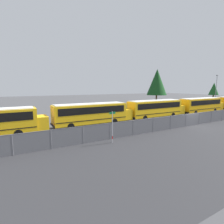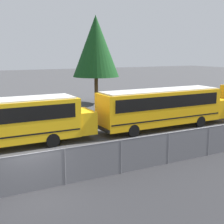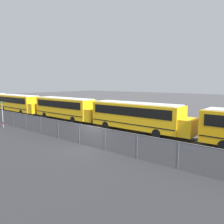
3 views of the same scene
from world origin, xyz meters
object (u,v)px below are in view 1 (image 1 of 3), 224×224
Objects in this scene: street_sign at (112,126)px; light_pole at (216,89)px; tree_1 at (214,89)px; school_bus_3 at (156,108)px; school_bus_4 at (201,104)px; tree_0 at (157,82)px; school_bus_2 at (92,113)px.

street_sign is 0.35× the size of light_pole.
light_pole is 8.81m from tree_1.
school_bus_3 is 40.61m from tree_1.
school_bus_4 is 27.63m from street_sign.
school_bus_3 is 1.14× the size of tree_0.
school_bus_3 is 19.84m from tree_0.
street_sign is (-26.43, -8.05, -0.22)m from school_bus_4.
school_bus_2 is 52.50m from tree_1.
school_bus_4 is at bearing -1.40° from school_bus_3.
tree_0 is 1.50× the size of tree_1.
tree_0 reaches higher than school_bus_3.
school_bus_3 and school_bus_4 have the same top height.
street_sign is 0.46× the size of tree_1.
school_bus_2 and school_bus_4 have the same top height.
light_pole is (31.24, 7.57, 3.01)m from school_bus_3.
school_bus_2 reaches higher than street_sign.
school_bus_3 is 1.00× the size of school_bus_4.
school_bus_2 is 1.72× the size of tree_1.
school_bus_4 is 3.77× the size of street_sign.
school_bus_4 is 1.72× the size of tree_1.
school_bus_3 is at bearing -166.38° from light_pole.
light_pole is (43.62, 7.57, 3.01)m from school_bus_2.
street_sign is 0.30× the size of tree_0.
tree_1 reaches higher than school_bus_2.
school_bus_4 is 20.42m from light_pole.
tree_1 is at bearing 18.01° from school_bus_3.
tree_0 is (27.05, 22.26, 5.19)m from street_sign.
tree_1 is at bearing 34.24° from light_pole.
school_bus_2 and school_bus_3 have the same top height.
light_pole reaches higher than tree_1.
light_pole reaches higher than school_bus_3.
tree_0 is (25.64, 13.90, 4.97)m from school_bus_2.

